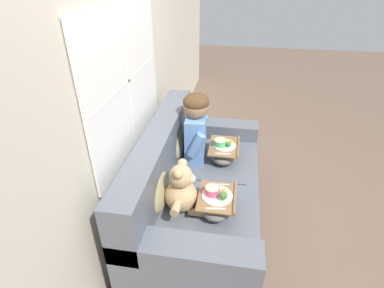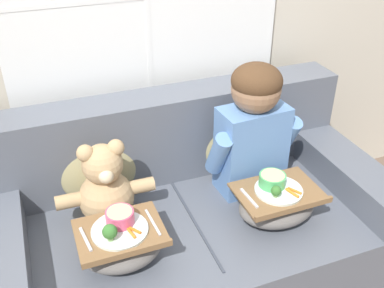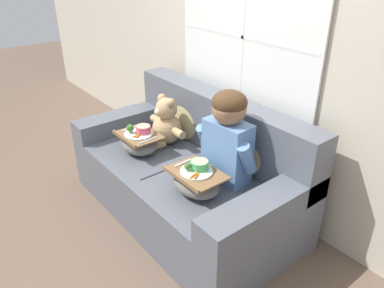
{
  "view_description": "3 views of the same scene",
  "coord_description": "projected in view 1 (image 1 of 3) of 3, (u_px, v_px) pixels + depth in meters",
  "views": [
    {
      "loc": [
        -2.08,
        -0.25,
        2.11
      ],
      "look_at": [
        0.09,
        0.11,
        0.77
      ],
      "focal_mm": 28.0,
      "sensor_mm": 36.0,
      "label": 1
    },
    {
      "loc": [
        -0.58,
        -1.53,
        1.86
      ],
      "look_at": [
        0.05,
        0.12,
        0.78
      ],
      "focal_mm": 42.0,
      "sensor_mm": 36.0,
      "label": 2
    },
    {
      "loc": [
        2.0,
        -1.49,
        1.93
      ],
      "look_at": [
        0.13,
        -0.01,
        0.68
      ],
      "focal_mm": 35.0,
      "sensor_mm": 36.0,
      "label": 3
    }
  ],
  "objects": [
    {
      "name": "teddy_bear",
      "position": [
        182.0,
        190.0,
        2.27
      ],
      "size": [
        0.45,
        0.31,
        0.42
      ],
      "color": "tan",
      "rests_on": "couch"
    },
    {
      "name": "throw_pillow_behind_teddy",
      "position": [
        157.0,
        187.0,
        2.29
      ],
      "size": [
        0.4,
        0.19,
        0.42
      ],
      "color": "tan",
      "rests_on": "couch"
    },
    {
      "name": "ground_plane",
      "position": [
        201.0,
        218.0,
        2.89
      ],
      "size": [
        14.0,
        14.0,
        0.0
      ],
      "primitive_type": "plane",
      "color": "brown"
    },
    {
      "name": "couch",
      "position": [
        195.0,
        191.0,
        2.73
      ],
      "size": [
        1.9,
        0.99,
        0.92
      ],
      "color": "#565B66",
      "rests_on": "ground_plane"
    },
    {
      "name": "lap_tray_child",
      "position": [
        224.0,
        152.0,
        2.89
      ],
      "size": [
        0.38,
        0.28,
        0.23
      ],
      "color": "slate",
      "rests_on": "child_figure"
    },
    {
      "name": "wall_back_with_window",
      "position": [
        123.0,
        86.0,
        2.3
      ],
      "size": [
        8.0,
        0.08,
        2.6
      ],
      "color": "beige",
      "rests_on": "ground_plane"
    },
    {
      "name": "child_figure",
      "position": [
        196.0,
        124.0,
        2.78
      ],
      "size": [
        0.48,
        0.24,
        0.67
      ],
      "color": "#5B84BC",
      "rests_on": "couch"
    },
    {
      "name": "lap_tray_teddy",
      "position": [
        217.0,
        203.0,
        2.27
      ],
      "size": [
        0.35,
        0.28,
        0.24
      ],
      "color": "slate",
      "rests_on": "teddy_bear"
    },
    {
      "name": "throw_pillow_behind_child",
      "position": [
        177.0,
        139.0,
        2.9
      ],
      "size": [
        0.4,
        0.19,
        0.41
      ],
      "color": "tan",
      "rests_on": "couch"
    }
  ]
}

